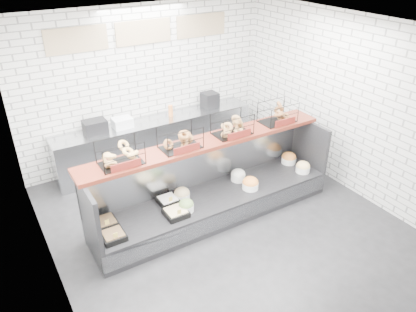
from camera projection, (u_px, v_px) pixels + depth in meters
ground at (224, 224)px, 6.42m from camera, size 5.50×5.50×0.00m
room_shell at (204, 89)px, 5.88m from camera, size 5.02×5.51×3.01m
display_case at (213, 196)px, 6.52m from camera, size 4.00×0.90×1.20m
bagel_shelf at (207, 134)px, 6.15m from camera, size 4.10×0.50×0.40m
prep_counter at (157, 140)px, 8.01m from camera, size 4.00×0.60×1.20m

